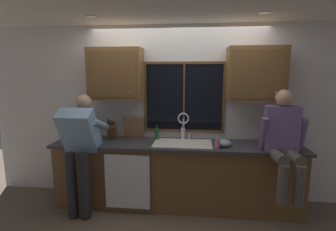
{
  "coord_description": "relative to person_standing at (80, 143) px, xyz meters",
  "views": [
    {
      "loc": [
        0.25,
        -3.68,
        1.9
      ],
      "look_at": [
        -0.11,
        -0.3,
        1.31
      ],
      "focal_mm": 27.16,
      "sensor_mm": 36.0,
      "label": 1
    }
  ],
  "objects": [
    {
      "name": "window_frame_top",
      "position": [
        1.32,
        0.62,
        1.04
      ],
      "size": [
        1.17,
        0.02,
        0.04
      ],
      "primitive_type": "cube",
      "color": "brown"
    },
    {
      "name": "window_frame_left",
      "position": [
        0.75,
        0.62,
        0.55
      ],
      "size": [
        0.04,
        0.02,
        0.95
      ],
      "primitive_type": "cube",
      "color": "brown"
    },
    {
      "name": "back_wall",
      "position": [
        1.23,
        0.7,
        0.3
      ],
      "size": [
        5.75,
        0.12,
        2.55
      ],
      "primitive_type": "cube",
      "color": "silver",
      "rests_on": "floor"
    },
    {
      "name": "dishwasher_front",
      "position": [
        0.61,
        0.03,
        -0.52
      ],
      "size": [
        0.6,
        0.02,
        0.74
      ],
      "primitive_type": "cube",
      "color": "white"
    },
    {
      "name": "window_glass",
      "position": [
        1.32,
        0.63,
        0.55
      ],
      "size": [
        1.1,
        0.02,
        0.95
      ],
      "primitive_type": "cube",
      "color": "black"
    },
    {
      "name": "countertop",
      "position": [
        1.23,
        0.33,
        -0.07
      ],
      "size": [
        3.41,
        0.62,
        0.04
      ],
      "primitive_type": "cube",
      "color": "#38383D",
      "rests_on": "lower_cabinet_run"
    },
    {
      "name": "lower_cabinet_run",
      "position": [
        1.23,
        0.35,
        -0.53
      ],
      "size": [
        3.35,
        0.58,
        0.88
      ],
      "primitive_type": "cube",
      "color": "brown",
      "rests_on": "floor"
    },
    {
      "name": "person_standing",
      "position": [
        0.0,
        0.0,
        0.0
      ],
      "size": [
        0.53,
        0.67,
        1.6
      ],
      "color": "#262628",
      "rests_on": "floor"
    },
    {
      "name": "faucet",
      "position": [
        1.33,
        0.52,
        0.2
      ],
      "size": [
        0.18,
        0.09,
        0.4
      ],
      "color": "silver",
      "rests_on": "countertop"
    },
    {
      "name": "bottle_tall_clear",
      "position": [
        0.94,
        0.5,
        0.03
      ],
      "size": [
        0.06,
        0.06,
        0.21
      ],
      "color": "#1E592D",
      "rests_on": "countertop"
    },
    {
      "name": "ceiling_downlight_right",
      "position": [
        2.23,
        0.04,
        1.57
      ],
      "size": [
        0.14,
        0.14,
        0.01
      ],
      "primitive_type": "cylinder",
      "color": "#FFEAB2"
    },
    {
      "name": "person_sitting_on_counter",
      "position": [
        2.56,
        0.07,
        0.13
      ],
      "size": [
        0.54,
        0.62,
        1.26
      ],
      "color": "#595147",
      "rests_on": "countertop"
    },
    {
      "name": "mixing_bowl",
      "position": [
        1.87,
        0.25,
        -0.01
      ],
      "size": [
        0.2,
        0.2,
        0.1
      ],
      "primitive_type": "ellipsoid",
      "color": "#8C99A8",
      "rests_on": "countertop"
    },
    {
      "name": "window_frame_bottom",
      "position": [
        1.32,
        0.62,
        0.06
      ],
      "size": [
        1.17,
        0.02,
        0.04
      ],
      "primitive_type": "cube",
      "color": "brown"
    },
    {
      "name": "upper_cabinet_left",
      "position": [
        0.37,
        0.47,
        0.89
      ],
      "size": [
        0.75,
        0.36,
        0.72
      ],
      "color": "brown"
    },
    {
      "name": "cutting_board",
      "position": [
        0.58,
        0.55,
        0.11
      ],
      "size": [
        0.3,
        0.09,
        0.32
      ],
      "primitive_type": "cube",
      "rotation": [
        0.21,
        0.0,
        0.0
      ],
      "color": "#997047",
      "rests_on": "countertop"
    },
    {
      "name": "window_frame_right",
      "position": [
        1.89,
        0.62,
        0.55
      ],
      "size": [
        0.03,
        0.02,
        0.95
      ],
      "primitive_type": "cube",
      "color": "brown"
    },
    {
      "name": "knife_block",
      "position": [
        0.28,
        0.47,
        0.06
      ],
      "size": [
        0.12,
        0.18,
        0.32
      ],
      "color": "brown",
      "rests_on": "countertop"
    },
    {
      "name": "sink",
      "position": [
        1.32,
        0.34,
        -0.15
      ],
      "size": [
        0.8,
        0.46,
        0.21
      ],
      "color": "white",
      "rests_on": "lower_cabinet_run"
    },
    {
      "name": "soap_dispenser",
      "position": [
        1.78,
        0.15,
        0.01
      ],
      "size": [
        0.06,
        0.07,
        0.17
      ],
      "color": "pink",
      "rests_on": "countertop"
    },
    {
      "name": "upper_cabinet_right",
      "position": [
        2.27,
        0.47,
        0.89
      ],
      "size": [
        0.75,
        0.36,
        0.72
      ],
      "color": "brown"
    },
    {
      "name": "bottle_green_glass",
      "position": [
        1.31,
        0.56,
        0.04
      ],
      "size": [
        0.06,
        0.06,
        0.22
      ],
      "color": "silver",
      "rests_on": "countertop"
    },
    {
      "name": "window_mullion_center",
      "position": [
        1.32,
        0.62,
        0.55
      ],
      "size": [
        0.02,
        0.02,
        0.95
      ],
      "primitive_type": "cube",
      "color": "brown"
    },
    {
      "name": "ceiling_downlight_left",
      "position": [
        0.23,
        0.04,
        1.57
      ],
      "size": [
        0.14,
        0.14,
        0.01
      ],
      "primitive_type": "cylinder",
      "color": "#FFEAB2"
    }
  ]
}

